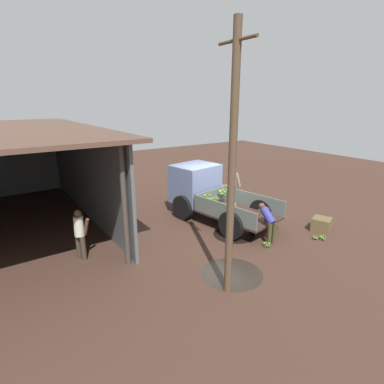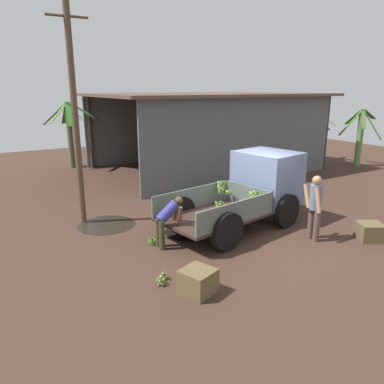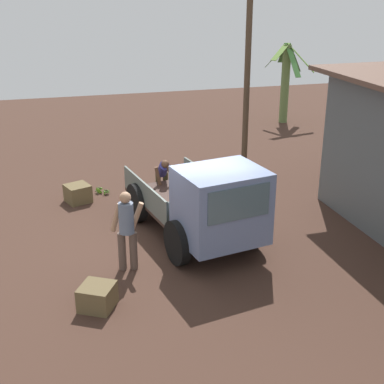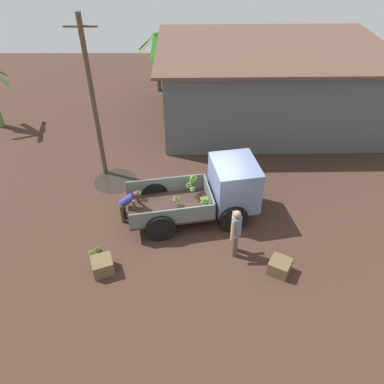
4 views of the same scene
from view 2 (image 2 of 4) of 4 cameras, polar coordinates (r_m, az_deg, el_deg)
ground at (r=11.07m, az=8.25°, el=-5.34°), size 36.00×36.00×0.00m
mud_patch_0 at (r=10.63m, az=-0.20°, el=-6.05°), size 1.48×1.48×0.01m
mud_patch_1 at (r=11.43m, az=-12.90°, el=-4.90°), size 1.71×1.71×0.01m
cargo_truck at (r=11.35m, az=9.86°, el=0.91°), size 4.67×2.68×2.07m
warehouse_shed at (r=18.86m, az=3.39°, el=11.84°), size 10.85×7.72×3.68m
utility_pole at (r=11.20m, az=-17.39°, el=11.01°), size 1.11×0.18×6.19m
banana_palm_0 at (r=21.99m, az=17.21°, el=9.10°), size 2.22×2.46×2.99m
banana_palm_1 at (r=19.83m, az=-18.08°, el=8.67°), size 2.32×2.38×3.26m
banana_palm_3 at (r=21.05m, az=24.20°, el=7.70°), size 2.07×2.13×2.91m
person_foreground_visitor at (r=10.30m, az=18.22°, el=-1.87°), size 0.41×0.74×1.75m
person_worker_loading at (r=9.45m, az=-3.76°, el=-4.05°), size 0.73×0.63×1.28m
person_bystander_near_shed at (r=15.18m, az=-5.51°, el=3.93°), size 0.66×0.48×1.58m
banana_bunch_on_ground_0 at (r=7.92m, az=-4.77°, el=-13.30°), size 0.22×0.22×0.19m
banana_bunch_on_ground_1 at (r=9.83m, az=-6.08°, el=-7.44°), size 0.23×0.23×0.18m
banana_bunch_on_ground_2 at (r=8.14m, az=-4.31°, el=-12.57°), size 0.20×0.20×0.16m
wooden_crate_0 at (r=7.57m, az=0.86°, el=-13.46°), size 0.79×0.79×0.49m
wooden_crate_1 at (r=11.08m, az=25.48°, el=-5.46°), size 0.82×0.82×0.46m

